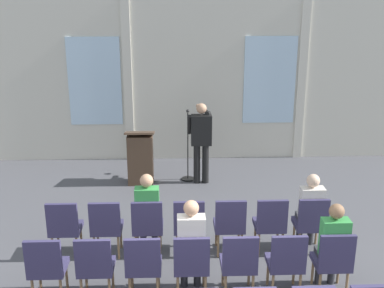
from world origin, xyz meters
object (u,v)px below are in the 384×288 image
(chair_r0_c0, at_px, (65,225))
(chair_r1_c2, at_px, (143,263))
(audience_r0_c6, at_px, (310,208))
(chair_r1_c1, at_px, (95,264))
(chair_r0_c5, at_px, (270,222))
(audience_r0_c2, at_px, (148,210))
(speaker, at_px, (201,137))
(chair_r1_c5, at_px, (286,260))
(lectern, at_px, (140,158))
(audience_r1_c6, at_px, (333,243))
(chair_r0_c4, at_px, (230,222))
(chair_r0_c3, at_px, (189,223))
(chair_r0_c1, at_px, (106,225))
(chair_r0_c2, at_px, (148,224))
(chair_r1_c0, at_px, (46,265))
(audience_r1_c3, at_px, (191,243))
(chair_r0_c6, at_px, (311,221))
(mic_stand, at_px, (188,165))
(chair_r1_c4, at_px, (239,261))
(chair_r1_c6, at_px, (333,259))
(chair_r1_c3, at_px, (191,262))

(chair_r0_c0, relative_size, chair_r1_c2, 1.00)
(audience_r0_c6, relative_size, chair_r1_c1, 1.36)
(chair_r0_c5, bearing_deg, audience_r0_c2, 177.50)
(speaker, bearing_deg, chair_r1_c5, -77.35)
(lectern, xyz_separation_m, audience_r1_c6, (2.79, -3.95, 0.17))
(chair_r0_c0, bearing_deg, chair_r0_c4, 0.00)
(chair_r0_c3, xyz_separation_m, chair_r1_c2, (-0.62, -1.09, 0.00))
(chair_r0_c1, bearing_deg, chair_r0_c0, 180.00)
(chair_r0_c1, height_order, chair_r0_c2, same)
(chair_r1_c0, height_order, chair_r1_c1, same)
(audience_r0_c6, bearing_deg, audience_r0_c2, -179.95)
(chair_r0_c0, xyz_separation_m, audience_r1_c3, (1.87, -1.01, 0.23))
(chair_r0_c6, bearing_deg, mic_stand, 120.27)
(chair_r0_c0, xyz_separation_m, chair_r0_c3, (1.87, 0.00, 0.00))
(chair_r0_c1, xyz_separation_m, chair_r0_c2, (0.62, 0.00, 0.00))
(chair_r1_c4, height_order, chair_r1_c6, same)
(chair_r0_c3, xyz_separation_m, chair_r1_c5, (1.25, -1.09, 0.00))
(speaker, distance_m, chair_r1_c6, 4.31)
(chair_r0_c5, height_order, chair_r1_c1, same)
(speaker, xyz_separation_m, chair_r1_c3, (-0.35, -4.01, -0.46))
(chair_r0_c6, distance_m, audience_r1_c3, 2.14)
(chair_r0_c3, relative_size, chair_r1_c4, 1.00)
(mic_stand, relative_size, chair_r0_c4, 1.65)
(chair_r1_c1, relative_size, chair_r1_c4, 1.00)
(chair_r0_c0, xyz_separation_m, chair_r1_c5, (3.11, -1.09, 0.00))
(chair_r1_c6, bearing_deg, chair_r1_c5, 180.00)
(audience_r0_c6, distance_m, audience_r1_c6, 1.09)
(chair_r0_c1, xyz_separation_m, audience_r1_c3, (1.25, -1.01, 0.23))
(chair_r1_c2, bearing_deg, audience_r0_c6, 25.21)
(chair_r0_c3, relative_size, chair_r1_c6, 1.00)
(chair_r1_c5, distance_m, chair_r1_c6, 0.62)
(speaker, bearing_deg, chair_r0_c0, -127.15)
(audience_r1_c6, bearing_deg, chair_r0_c1, 162.08)
(speaker, distance_m, chair_r1_c4, 4.05)
(lectern, distance_m, audience_r1_c3, 4.07)
(lectern, distance_m, chair_r0_c1, 2.96)
(chair_r0_c0, xyz_separation_m, chair_r1_c1, (0.62, -1.09, 0.00))
(chair_r1_c2, bearing_deg, chair_r1_c1, 180.00)
(speaker, xyz_separation_m, chair_r1_c4, (0.28, -4.01, -0.46))
(chair_r0_c1, relative_size, audience_r1_c6, 0.72)
(chair_r0_c0, bearing_deg, chair_r1_c4, -23.62)
(chair_r0_c2, xyz_separation_m, chair_r1_c0, (-1.25, -1.09, 0.00))
(chair_r0_c5, height_order, chair_r1_c5, same)
(lectern, distance_m, audience_r0_c6, 4.00)
(audience_r1_c6, bearing_deg, audience_r0_c2, 156.40)
(lectern, xyz_separation_m, chair_r0_c1, (-0.33, -2.95, -0.02))
(speaker, height_order, chair_r0_c0, speaker)
(mic_stand, height_order, chair_r0_c0, mic_stand)
(chair_r0_c6, relative_size, audience_r1_c3, 0.68)
(chair_r0_c3, bearing_deg, chair_r0_c1, 180.00)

